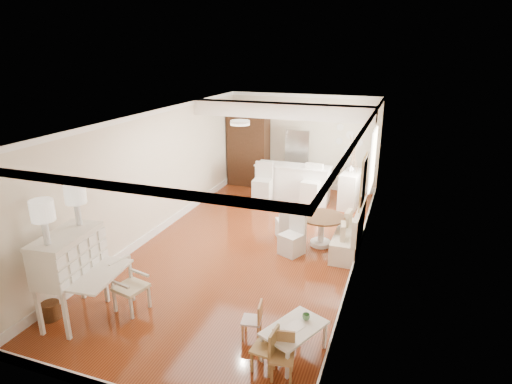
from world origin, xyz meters
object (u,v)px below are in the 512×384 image
Objects in this scene: kids_chair_a at (264,348)px; fridge at (309,161)px; kids_table at (294,341)px; breakfast_counter at (293,183)px; dining_table at (321,231)px; bar_stool_left at (262,185)px; slip_chair_far at (286,220)px; sideboard at (351,189)px; bar_stool_right at (311,187)px; wicker_basket at (51,311)px; slip_chair_near at (292,234)px; pantry_cabinet at (249,148)px; kids_chair_b at (252,320)px; secretary_bureau at (71,277)px; kids_chair_c at (282,357)px; gustavian_armchair at (131,286)px.

fridge is (-1.17, 7.56, 0.57)m from kids_chair_a.
breakfast_counter reaches higher than kids_table.
kids_chair_a is at bearing -81.18° from fridge.
bar_stool_left is at bearing 136.51° from dining_table.
dining_table is 0.84m from slip_chair_far.
dining_table is at bearing -47.81° from bar_stool_left.
kids_table is at bearing -81.97° from sideboard.
slip_chair_far is 2.05m from bar_stool_right.
wicker_basket is at bearing -172.99° from kids_table.
pantry_cabinet reaches higher than slip_chair_near.
kids_chair_b is at bearing 166.23° from kids_table.
kids_chair_b is at bearing -88.40° from sideboard.
slip_chair_near is 0.74× the size of bar_stool_left.
dining_table is at bearing -62.46° from breakfast_counter.
breakfast_counter reaches higher than sideboard.
sideboard is at bearing 90.83° from kids_table.
kids_chair_b is at bearing -77.03° from bar_stool_left.
slip_chair_far reaches higher than kids_chair_a.
secretary_bureau is 5.88m from bar_stool_left.
breakfast_counter reaches higher than wicker_basket.
kids_chair_c is (3.79, 0.01, 0.17)m from wicker_basket.
pantry_cabinet is (0.45, 7.67, 1.01)m from wicker_basket.
kids_table is (2.76, -0.17, -0.20)m from gustavian_armchair.
dining_table is at bearing -174.31° from kids_chair_a.
sideboard is at bearing 30.74° from bar_stool_right.
gustavian_armchair is 1.44× the size of kids_chair_b.
bar_stool_left is 1.00× the size of bar_stool_right.
kids_chair_a is 6.21m from bar_stool_right.
kids_chair_a is 6.62m from sideboard.
wicker_basket is 6.14m from bar_stool_left.
slip_chair_far is (-0.88, 4.11, 0.09)m from kids_chair_a.
secretary_bureau is 1.65× the size of slip_chair_near.
kids_chair_a is (3.52, 0.08, 0.19)m from wicker_basket.
kids_chair_c is 8.40m from pantry_cabinet.
secretary_bureau reaches higher than gustavian_armchair.
kids_table is 1.03× the size of slip_chair_near.
kids_chair_b is 5.62m from bar_stool_right.
bar_stool_left is (-1.49, 2.49, 0.15)m from slip_chair_near.
slip_chair_far is 3.49m from fridge.
gustavian_armchair is 0.84× the size of sideboard.
wicker_basket is at bearing -107.10° from fridge.
bar_stool_right reaches higher than kids_table.
dining_table is (2.41, 3.42, -0.09)m from gustavian_armchair.
kids_chair_c is at bearing -73.12° from bar_stool_left.
bar_stool_right reaches higher than breakfast_counter.
kids_chair_b is at bearing -77.99° from gustavian_armchair.
dining_table is 0.48× the size of breakfast_counter.
bar_stool_left is (-2.30, 5.93, 0.28)m from kids_chair_c.
bar_stool_right is 0.65× the size of fridge.
slip_chair_far is 0.70× the size of bar_stool_left.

